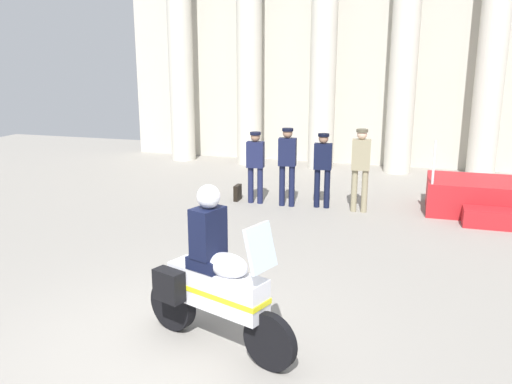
{
  "coord_description": "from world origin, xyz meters",
  "views": [
    {
      "loc": [
        2.55,
        -4.9,
        3.23
      ],
      "look_at": [
        0.05,
        3.3,
        1.06
      ],
      "focal_mm": 37.52,
      "sensor_mm": 36.0,
      "label": 1
    }
  ],
  "objects": [
    {
      "name": "officer_in_row_0",
      "position": [
        -0.88,
        6.32,
        0.96
      ],
      "size": [
        0.4,
        0.25,
        1.62
      ],
      "rotation": [
        0.0,
        0.0,
        3.23
      ],
      "color": "#191E42",
      "rests_on": "ground_plane"
    },
    {
      "name": "officer_in_row_1",
      "position": [
        -0.14,
        6.29,
        1.03
      ],
      "size": [
        0.4,
        0.25,
        1.74
      ],
      "rotation": [
        0.0,
        0.0,
        3.23
      ],
      "color": "#141938",
      "rests_on": "ground_plane"
    },
    {
      "name": "briefcase_on_ground",
      "position": [
        -1.34,
        6.42,
        0.18
      ],
      "size": [
        0.1,
        0.32,
        0.36
      ],
      "primitive_type": "cube",
      "color": "black",
      "rests_on": "ground_plane"
    },
    {
      "name": "motorcycle_with_rider",
      "position": [
        0.47,
        0.26,
        0.79
      ],
      "size": [
        2.0,
        0.99,
        1.9
      ],
      "rotation": [
        0.0,
        0.0,
        -0.36
      ],
      "color": "black",
      "rests_on": "ground_plane"
    },
    {
      "name": "ground_plane",
      "position": [
        0.0,
        0.0,
        0.0
      ],
      "size": [
        28.0,
        28.0,
        0.0
      ],
      "primitive_type": "plane",
      "color": "gray"
    },
    {
      "name": "officer_in_row_3",
      "position": [
        1.44,
        6.29,
        1.05
      ],
      "size": [
        0.4,
        0.25,
        1.78
      ],
      "rotation": [
        0.0,
        0.0,
        3.23
      ],
      "color": "gray",
      "rests_on": "ground_plane"
    },
    {
      "name": "reviewing_stand",
      "position": [
        4.35,
        6.89,
        0.34
      ],
      "size": [
        3.05,
        2.01,
        1.61
      ],
      "color": "#B21E23",
      "rests_on": "ground_plane"
    },
    {
      "name": "colonnade_backdrop",
      "position": [
        0.92,
        11.27,
        4.17
      ],
      "size": [
        15.15,
        1.6,
        8.23
      ],
      "color": "beige",
      "rests_on": "ground_plane"
    },
    {
      "name": "officer_in_row_2",
      "position": [
        0.62,
        6.39,
        0.97
      ],
      "size": [
        0.4,
        0.25,
        1.64
      ],
      "rotation": [
        0.0,
        0.0,
        3.23
      ],
      "color": "black",
      "rests_on": "ground_plane"
    }
  ]
}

